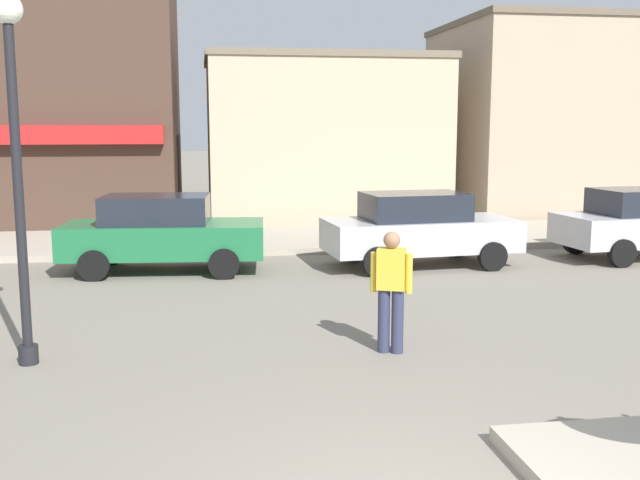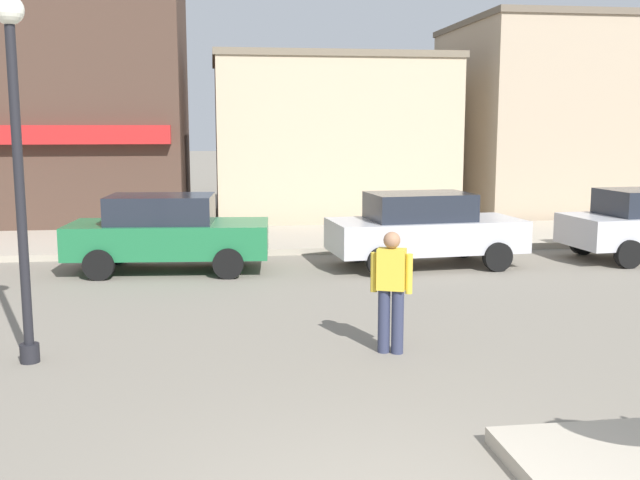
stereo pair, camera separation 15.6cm
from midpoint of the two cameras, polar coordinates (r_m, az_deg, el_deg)
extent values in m
cube|color=#A89E8C|center=(19.05, -3.88, 0.04)|extent=(80.00, 4.00, 0.15)
cylinder|color=black|center=(9.82, -21.46, 3.08)|extent=(0.12, 0.12, 4.20)
cylinder|color=black|center=(10.19, -20.83, -8.06)|extent=(0.24, 0.24, 0.24)
sphere|color=white|center=(9.87, -22.21, 15.94)|extent=(0.36, 0.36, 0.36)
cube|color=#1E6B3D|center=(15.51, -11.12, 0.10)|extent=(4.13, 2.04, 0.66)
cube|color=#1E232D|center=(15.45, -11.74, 2.33)|extent=(2.19, 1.57, 0.56)
cylinder|color=black|center=(16.29, -6.35, -0.69)|extent=(0.61, 0.23, 0.60)
cylinder|color=black|center=(14.61, -6.71, -1.79)|extent=(0.61, 0.23, 0.60)
cylinder|color=black|center=(16.61, -14.92, -0.75)|extent=(0.61, 0.23, 0.60)
cylinder|color=black|center=(14.97, -16.23, -1.83)|extent=(0.61, 0.23, 0.60)
cube|color=#B7B7BC|center=(15.89, 8.33, 0.38)|extent=(4.13, 2.05, 0.66)
cube|color=#1E232D|center=(15.76, 7.87, 2.56)|extent=(2.19, 1.57, 0.56)
cylinder|color=black|center=(17.20, 11.11, -0.30)|extent=(0.61, 0.23, 0.60)
cylinder|color=black|center=(15.69, 13.65, -1.25)|extent=(0.61, 0.23, 0.60)
cylinder|color=black|center=(16.34, 3.16, -0.62)|extent=(0.61, 0.23, 0.60)
cylinder|color=black|center=(14.74, 5.01, -1.67)|extent=(0.61, 0.23, 0.60)
cylinder|color=black|center=(18.26, 19.60, -0.12)|extent=(0.61, 0.23, 0.60)
cylinder|color=black|center=(16.88, 22.70, -0.99)|extent=(0.61, 0.23, 0.60)
cylinder|color=#2D334C|center=(9.88, 6.38, -6.21)|extent=(0.16, 0.16, 0.85)
cylinder|color=#2D334C|center=(9.91, 5.35, -6.15)|extent=(0.16, 0.16, 0.85)
cube|color=gold|center=(9.74, 5.93, -2.22)|extent=(0.42, 0.34, 0.54)
sphere|color=#9E7051|center=(9.67, 5.96, -0.01)|extent=(0.22, 0.22, 0.22)
cylinder|color=gold|center=(9.71, 7.26, -2.57)|extent=(0.12, 0.12, 0.52)
cylinder|color=gold|center=(9.78, 4.59, -2.45)|extent=(0.12, 0.12, 0.52)
cube|color=#473328|center=(25.46, -21.08, 10.36)|extent=(9.52, 8.10, 7.83)
cube|color=tan|center=(24.37, 0.88, 7.57)|extent=(7.22, 5.41, 4.88)
cube|color=#716452|center=(24.45, 0.89, 13.53)|extent=(7.36, 5.52, 0.20)
cube|color=tan|center=(26.69, 16.20, 8.68)|extent=(5.18, 6.57, 6.14)
cube|color=#685B4C|center=(26.89, 16.50, 15.44)|extent=(5.28, 6.70, 0.20)
camera|label=1|loc=(0.08, -89.54, 0.07)|focal=42.00mm
camera|label=2|loc=(0.08, 90.46, -0.07)|focal=42.00mm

